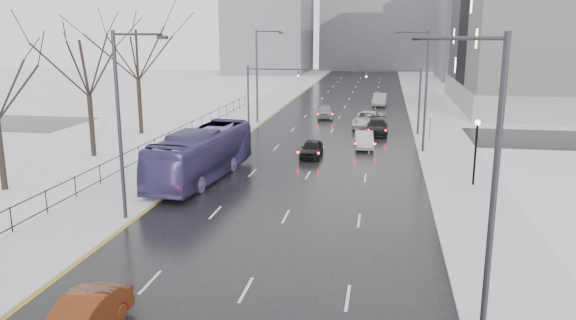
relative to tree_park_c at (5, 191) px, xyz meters
The scene contains 28 objects.
road 40.48m from the tree_park_c, 62.80° to the left, with size 16.00×150.00×0.04m, color black.
cross_road 30.30m from the tree_park_c, 52.37° to the left, with size 130.00×10.00×0.04m, color black.
sidewalk_left 36.88m from the tree_park_c, 77.47° to the left, with size 5.00×150.00×0.16m, color silver.
sidewalk_right 46.23m from the tree_park_c, 51.15° to the left, with size 5.00×150.00×0.16m, color silver.
park_strip 36.03m from the tree_park_c, 92.39° to the left, with size 14.00×150.00×0.12m, color white.
tree_park_c is the anchor object (origin of this frame).
tree_park_d 10.02m from the tree_park_c, 86.00° to the left, with size 8.75×8.75×12.50m, color black, non-canonical shape.
tree_park_e 20.00m from the tree_park_c, 89.14° to the left, with size 9.45×9.45×13.50m, color black, non-canonical shape.
iron_fence 8.19m from the tree_park_c, 47.49° to the left, with size 0.06×70.00×1.30m.
streetlight_r_near 30.64m from the tree_park_c, 27.70° to the right, with size 2.95×0.25×10.00m.
streetlight_r_mid 31.60m from the tree_park_c, 30.96° to the left, with size 2.95×0.25×10.00m.
streetlight_l_near 12.42m from the tree_park_c, 21.16° to the right, with size 2.95×0.25×10.00m.
streetlight_l_far 30.37m from the tree_park_c, 69.74° to the left, with size 2.95×0.25×10.00m.
lamppost_r_mid 30.25m from the tree_park_c, 11.50° to the left, with size 0.36×0.36×4.28m.
mast_signal_right 35.49m from the tree_park_c, 42.90° to the left, with size 6.10×0.33×6.50m.
mast_signal_left 26.79m from the tree_park_c, 65.03° to the left, with size 6.10×0.33×6.50m.
no_uturn_sign 34.24m from the tree_park_c, 35.83° to the left, with size 0.60×0.06×2.70m.
bldg_far_right 102.78m from the tree_park_c, 62.93° to the left, with size 24.00×20.00×22.00m, color slate.
bldg_far_left 102.03m from the tree_park_c, 91.98° to the left, with size 18.00×22.00×28.00m, color slate.
bldg_far_center 118.50m from the tree_park_c, 79.02° to the left, with size 30.00×18.00×18.00m, color slate.
sedan_left_near 20.76m from the tree_park_c, 47.57° to the right, with size 1.49×4.26×1.40m, color #5A260F.
bus 12.62m from the tree_park_c, 22.98° to the left, with size 2.89×12.37×3.45m, color #40366A.
sedan_center_near 22.12m from the tree_park_c, 35.48° to the left, with size 1.60×3.99×1.36m, color black.
sedan_right_near 27.90m from the tree_park_c, 37.92° to the left, with size 1.51×4.34×1.43m, color #A6A6AB.
sedan_right_cross 35.15m from the tree_park_c, 51.24° to the left, with size 2.79×6.05×1.68m, color silver.
sedan_right_far 33.14m from the tree_park_c, 46.03° to the left, with size 2.04×5.02×1.46m, color black.
sedan_center_far 37.44m from the tree_park_c, 63.09° to the left, with size 1.80×4.47×1.52m, color gray.
sedan_right_distant 50.60m from the tree_park_c, 62.96° to the left, with size 1.73×4.95×1.63m, color gray.
Camera 1 is at (5.08, -6.76, 10.05)m, focal length 35.00 mm.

